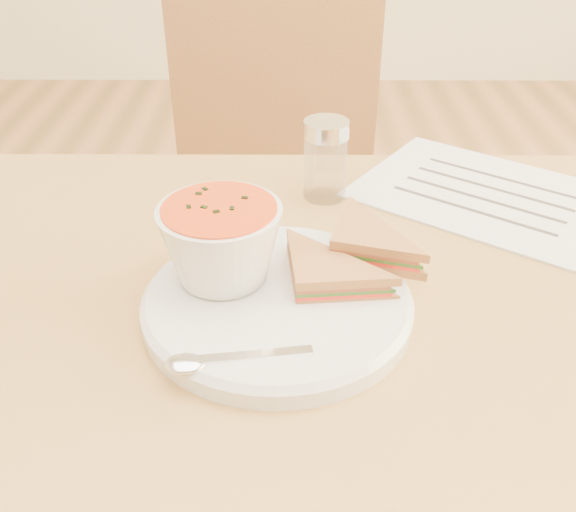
# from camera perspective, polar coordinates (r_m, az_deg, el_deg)

# --- Properties ---
(chair_far) EXTENTS (0.43, 0.43, 0.93)m
(chair_far) POSITION_cam_1_polar(r_m,az_deg,el_deg) (1.26, -0.87, 1.37)
(chair_far) COLOR brown
(chair_far) RESTS_ON floor
(plate) EXTENTS (0.27, 0.27, 0.02)m
(plate) POSITION_cam_1_polar(r_m,az_deg,el_deg) (0.61, -0.95, -4.33)
(plate) COLOR silver
(plate) RESTS_ON dining_table
(soup_bowl) EXTENTS (0.14, 0.14, 0.08)m
(soup_bowl) POSITION_cam_1_polar(r_m,az_deg,el_deg) (0.61, -5.94, 0.85)
(soup_bowl) COLOR silver
(soup_bowl) RESTS_ON plate
(sandwich_half_a) EXTENTS (0.11, 0.11, 0.03)m
(sandwich_half_a) POSITION_cam_1_polar(r_m,az_deg,el_deg) (0.58, 0.69, -3.65)
(sandwich_half_a) COLOR #B36B3F
(sandwich_half_a) RESTS_ON plate
(sandwich_half_b) EXTENTS (0.12, 0.12, 0.03)m
(sandwich_half_b) POSITION_cam_1_polar(r_m,az_deg,el_deg) (0.62, 3.66, 0.20)
(sandwich_half_b) COLOR #B36B3F
(sandwich_half_b) RESTS_ON plate
(spoon) EXTENTS (0.17, 0.06, 0.01)m
(spoon) POSITION_cam_1_polar(r_m,az_deg,el_deg) (0.54, -3.82, -8.95)
(spoon) COLOR silver
(spoon) RESTS_ON plate
(paper_menu) EXTENTS (0.38, 0.36, 0.00)m
(paper_menu) POSITION_cam_1_polar(r_m,az_deg,el_deg) (0.85, 17.30, 5.24)
(paper_menu) COLOR silver
(paper_menu) RESTS_ON dining_table
(condiment_shaker) EXTENTS (0.07, 0.07, 0.10)m
(condiment_shaker) POSITION_cam_1_polar(r_m,az_deg,el_deg) (0.79, 3.34, 8.53)
(condiment_shaker) COLOR silver
(condiment_shaker) RESTS_ON dining_table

